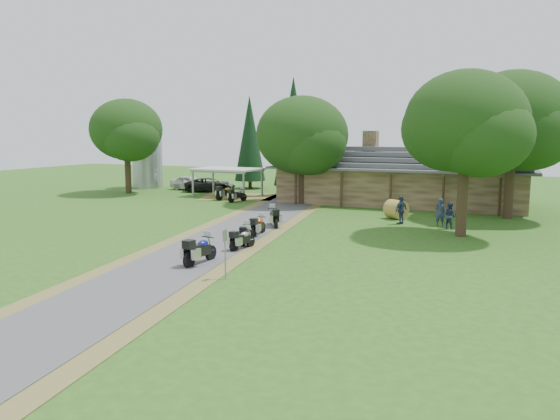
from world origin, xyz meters
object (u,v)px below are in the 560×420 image
at_px(car_dark_suv, 210,181).
at_px(motorcycle_carport_a, 226,192).
at_px(motorcycle_row_c, 246,233).
at_px(lodge, 402,175).
at_px(car_white_sedan, 190,181).
at_px(motorcycle_row_d, 258,225).
at_px(motorcycle_row_a, 200,249).
at_px(motorcycle_row_b, 242,238).
at_px(silo, 147,157).
at_px(motorcycle_carport_b, 237,194).
at_px(hay_bale, 396,209).
at_px(carport, 228,182).
at_px(motorcycle_row_e, 274,216).

distance_m(car_dark_suv, motorcycle_carport_a, 6.93).
bearing_deg(motorcycle_row_c, car_dark_suv, 17.54).
relative_size(lodge, car_white_sedan, 3.70).
relative_size(car_dark_suv, motorcycle_row_c, 3.13).
xyz_separation_m(lodge, car_white_sedan, (-22.49, 2.04, -1.49)).
relative_size(car_white_sedan, motorcycle_row_c, 3.22).
bearing_deg(motorcycle_row_d, car_white_sedan, 37.44).
relative_size(motorcycle_row_a, motorcycle_row_d, 1.14).
height_order(car_white_sedan, motorcycle_row_d, car_white_sedan).
bearing_deg(car_dark_suv, motorcycle_row_b, -168.96).
distance_m(silo, car_white_sedan, 6.14).
relative_size(motorcycle_row_a, motorcycle_carport_a, 1.01).
distance_m(lodge, motorcycle_carport_b, 14.32).
distance_m(motorcycle_carport_a, hay_bale, 17.11).
height_order(motorcycle_row_a, motorcycle_row_c, motorcycle_row_a).
relative_size(silo, hay_bale, 4.95).
distance_m(silo, motorcycle_row_d, 30.96).
distance_m(motorcycle_row_d, motorcycle_carport_a, 17.51).
bearing_deg(silo, car_dark_suv, -6.44).
distance_m(carport, motorcycle_row_b, 23.87).
bearing_deg(motorcycle_row_e, motorcycle_row_d, 153.09).
bearing_deg(hay_bale, silo, 159.38).
height_order(lodge, motorcycle_row_d, lodge).
height_order(silo, motorcycle_carport_a, silo).
xyz_separation_m(lodge, silo, (-28.14, 2.34, 0.89)).
height_order(lodge, motorcycle_carport_b, lodge).
relative_size(carport, motorcycle_row_a, 2.91).
bearing_deg(motorcycle_row_c, motorcycle_row_e, -8.61).
xyz_separation_m(car_dark_suv, motorcycle_row_b, (15.53, -23.39, -0.48)).
distance_m(lodge, car_white_sedan, 22.63).
bearing_deg(motorcycle_row_e, car_white_sedan, 11.56).
bearing_deg(motorcycle_row_e, motorcycle_row_b, 156.74).
bearing_deg(silo, motorcycle_row_d, -41.58).
relative_size(motorcycle_row_a, motorcycle_row_e, 1.05).
height_order(lodge, motorcycle_carport_a, lodge).
relative_size(motorcycle_row_c, hay_bale, 1.33).
relative_size(car_dark_suv, motorcycle_carport_a, 2.68).
bearing_deg(car_dark_suv, motorcycle_row_c, -168.25).
distance_m(motorcycle_row_a, motorcycle_row_e, 10.67).
distance_m(motorcycle_row_b, motorcycle_row_d, 3.98).
height_order(motorcycle_row_c, hay_bale, hay_bale).
relative_size(silo, motorcycle_carport_b, 3.44).
bearing_deg(motorcycle_row_e, motorcycle_row_c, 154.68).
xyz_separation_m(silo, motorcycle_row_b, (23.97, -24.34, -2.74)).
xyz_separation_m(motorcycle_row_a, motorcycle_carport_a, (-10.55, 21.88, -0.01)).
bearing_deg(motorcycle_row_d, motorcycle_row_e, 3.16).
xyz_separation_m(motorcycle_row_a, hay_bale, (5.82, 16.91, -0.05)).
bearing_deg(hay_bale, motorcycle_row_b, -112.38).
bearing_deg(motorcycle_row_a, silo, 45.58).
distance_m(motorcycle_row_a, motorcycle_row_b, 3.66).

